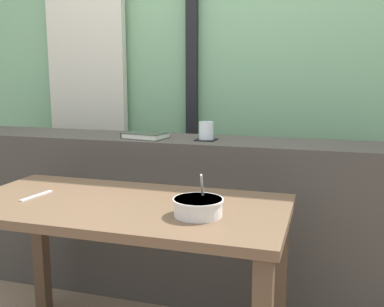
% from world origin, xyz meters
% --- Properties ---
extents(outdoor_backdrop, '(4.80, 0.08, 2.80)m').
position_xyz_m(outdoor_backdrop, '(0.00, 1.21, 1.40)').
color(outdoor_backdrop, '#7AAD7F').
rests_on(outdoor_backdrop, ground).
extents(curtain_left_panel, '(0.56, 0.06, 2.50)m').
position_xyz_m(curtain_left_panel, '(-0.82, 1.11, 1.25)').
color(curtain_left_panel, beige).
rests_on(curtain_left_panel, ground).
extents(window_divider_post, '(0.07, 0.05, 2.60)m').
position_xyz_m(window_divider_post, '(-0.09, 1.14, 1.30)').
color(window_divider_post, black).
rests_on(window_divider_post, ground).
extents(dark_console_ledge, '(2.80, 0.37, 0.85)m').
position_xyz_m(dark_console_ledge, '(0.00, 0.55, 0.43)').
color(dark_console_ledge, '#423D38').
rests_on(dark_console_ledge, ground).
extents(breakfast_table, '(1.28, 0.64, 0.69)m').
position_xyz_m(breakfast_table, '(0.01, -0.11, 0.59)').
color(breakfast_table, brown).
rests_on(breakfast_table, ground).
extents(coaster_square, '(0.10, 0.10, 0.00)m').
position_xyz_m(coaster_square, '(0.18, 0.52, 0.86)').
color(coaster_square, black).
rests_on(coaster_square, dark_console_ledge).
extents(juice_glass, '(0.07, 0.07, 0.09)m').
position_xyz_m(juice_glass, '(0.18, 0.52, 0.90)').
color(juice_glass, white).
rests_on(juice_glass, coaster_square).
extents(closed_book, '(0.24, 0.18, 0.03)m').
position_xyz_m(closed_book, '(-0.15, 0.50, 0.87)').
color(closed_book, '#334233').
rests_on(closed_book, dark_console_ledge).
extents(soup_bowl, '(0.18, 0.18, 0.16)m').
position_xyz_m(soup_bowl, '(0.34, -0.18, 0.72)').
color(soup_bowl, silver).
rests_on(soup_bowl, breakfast_table).
extents(fork_utensil, '(0.04, 0.17, 0.01)m').
position_xyz_m(fork_utensil, '(-0.37, -0.13, 0.69)').
color(fork_utensil, silver).
rests_on(fork_utensil, breakfast_table).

